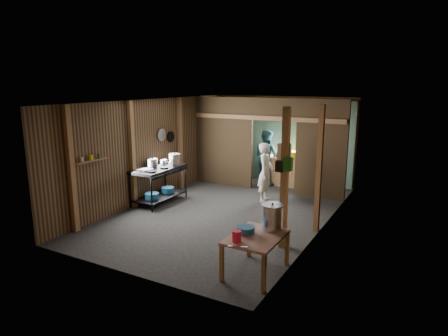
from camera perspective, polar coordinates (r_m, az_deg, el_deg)
The scene contains 43 objects.
floor at distance 9.38m, azimuth 0.59°, elevation -6.34°, with size 4.50×7.00×0.00m, color black.
ceiling at distance 8.89m, azimuth 0.63°, elevation 9.73°, with size 4.50×7.00×0.00m, color #282521.
wall_back at distance 12.20m, azimuth 8.39°, elevation 4.21°, with size 4.50×0.00×2.60m, color brown.
wall_front at distance 6.26m, azimuth -14.69°, elevation -3.94°, with size 4.50×0.00×2.60m, color brown.
wall_left at distance 10.28m, azimuth -10.54°, elevation 2.60°, with size 0.00×7.00×2.60m, color brown.
wall_right at distance 8.25m, azimuth 14.53°, elevation -0.00°, with size 0.00×7.00×2.60m, color brown.
partition_left at distance 11.57m, azimuth -0.05°, elevation 3.90°, with size 1.85×0.10×2.60m, color #412F18.
partition_right at distance 10.51m, azimuth 13.97°, elevation 2.65°, with size 1.35×0.10×2.60m, color #412F18.
partition_header at distance 10.80m, azimuth 7.38°, elevation 8.52°, with size 1.30×0.10×0.60m, color #412F18.
turquoise_panel at distance 12.15m, azimuth 8.29°, elevation 3.94°, with size 4.40×0.06×2.50m, color #6C9E95.
back_counter at distance 11.75m, azimuth 8.69°, elevation -0.46°, with size 1.20×0.50×0.85m, color #9D6F48.
wall_clock at distance 11.95m, azimuth 9.44°, elevation 6.91°, with size 0.20×0.20×0.03m, color beige.
post_left_a at distance 8.41m, azimuth -21.36°, elevation -0.23°, with size 0.10×0.12×2.60m, color #9D6F48.
post_left_b at distance 9.64m, azimuth -13.21°, elevation 1.83°, with size 0.10×0.12×2.60m, color #9D6F48.
post_left_c at distance 11.18m, azimuth -6.38°, elevation 3.52°, with size 0.10×0.12×2.60m, color #9D6F48.
post_right at distance 8.08m, azimuth 13.70°, elevation -0.22°, with size 0.10×0.12×2.60m, color #9D6F48.
post_free at distance 7.15m, azimuth 8.82°, elevation -1.64°, with size 0.12×0.12×2.60m, color #9D6F48.
cross_beam at distance 10.87m, azimuth 6.01°, elevation 7.26°, with size 4.40×0.12×0.12m, color #9D6F48.
pan_lid_big at distance 10.51m, azimuth -9.07°, elevation 4.80°, with size 0.34×0.34×0.03m, color slate.
pan_lid_small at distance 10.84m, azimuth -7.76°, elevation 4.54°, with size 0.30×0.30×0.03m, color black.
wall_shelf at distance 8.69m, azimuth -18.78°, elevation 1.03°, with size 0.14×0.80×0.03m, color #9D6F48.
jar_white at distance 8.52m, azimuth -20.04°, elevation 1.16°, with size 0.07×0.07×0.10m, color beige.
jar_yellow at distance 8.68m, azimuth -18.81°, elevation 1.45°, with size 0.08×0.08×0.10m, color yellow.
jar_green at distance 8.83m, azimuth -17.77°, elevation 1.69°, with size 0.06×0.06×0.10m, color #165811.
bag_white at distance 7.14m, azimuth 8.79°, elevation 2.28°, with size 0.22×0.15×0.32m, color beige.
bag_green at distance 7.00m, azimuth 9.27°, elevation 0.57°, with size 0.16×0.12×0.24m, color #165811.
bag_black at distance 7.04m, azimuth 8.13°, elevation 0.26°, with size 0.14×0.10×0.20m, color black.
gas_range at distance 10.07m, azimuth -9.45°, elevation -2.47°, with size 0.80×1.55×0.92m, color black, non-canonical shape.
prep_table at distance 6.44m, azimuth 4.66°, elevation -12.42°, with size 0.78×1.07×0.63m, color tan, non-canonical shape.
stove_pot_large at distance 10.20m, azimuth -7.20°, elevation 1.21°, with size 0.30×0.30×0.31m, color silver, non-canonical shape.
stove_pot_med at distance 10.04m, azimuth -10.38°, elevation 0.69°, with size 0.27×0.27×0.23m, color silver, non-canonical shape.
stove_saucepan at distance 10.40m, azimuth -8.78°, elevation 0.92°, with size 0.17×0.17×0.11m, color silver.
frying_pan at distance 9.64m, azimuth -11.11°, elevation -0.26°, with size 0.29×0.51×0.07m, color slate, non-canonical shape.
blue_tub_front at distance 9.91m, azimuth -10.47°, elevation -4.02°, with size 0.35×0.35×0.14m, color #1C5B8B.
blue_tub_back at distance 10.40m, azimuth -8.19°, elevation -3.16°, with size 0.33×0.33×0.13m, color #1C5B8B.
stock_pot at distance 6.56m, azimuth 7.05°, elevation -7.14°, with size 0.38×0.38×0.44m, color silver, non-canonical shape.
wash_basin at distance 6.39m, azimuth 3.20°, elevation -8.99°, with size 0.29×0.29×0.11m, color #1C5B8B.
pink_bucket at distance 6.06m, azimuth 1.86°, elevation -9.90°, with size 0.14×0.14×0.17m, color #E81B40.
knife at distance 5.90m, azimuth 2.02°, elevation -11.36°, with size 0.30×0.04×0.01m, color silver.
yellow_tub at distance 11.56m, azimuth 9.98°, elevation 1.93°, with size 0.35×0.35×0.19m, color yellow.
red_cup at distance 11.71m, azimuth 7.93°, elevation 2.02°, with size 0.13×0.13×0.15m, color #BE0025.
cook at distance 10.03m, azimuth 6.06°, elevation -0.64°, with size 0.56×0.36×1.52m, color silver.
worker_back at distance 11.77m, azimuth 6.14°, elevation 1.61°, with size 0.80×0.62×1.64m, color #2A6A7A.
Camera 1 is at (4.18, -7.83, 3.02)m, focal length 31.36 mm.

